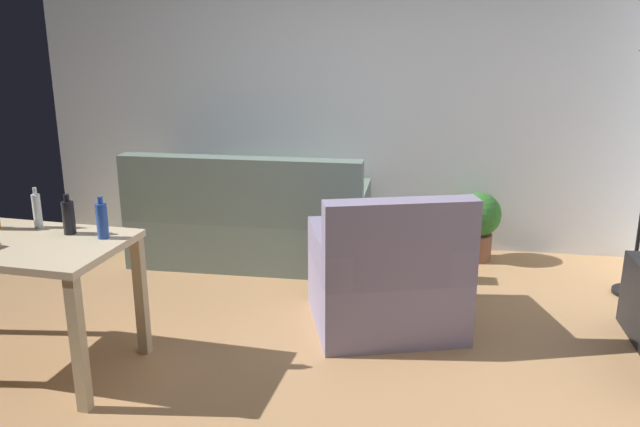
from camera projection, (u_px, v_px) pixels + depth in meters
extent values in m
cube|color=tan|center=(290.00, 362.00, 3.77)|extent=(5.20, 4.40, 0.02)
cube|color=silver|center=(340.00, 90.00, 5.48)|extent=(5.20, 0.10, 2.70)
cube|color=slate|center=(253.00, 235.00, 5.38)|extent=(1.88, 0.84, 0.40)
cube|color=slate|center=(240.00, 191.00, 4.93)|extent=(1.88, 0.16, 0.52)
cube|color=slate|center=(356.00, 203.00, 5.16)|extent=(0.16, 0.84, 0.22)
cube|color=slate|center=(152.00, 195.00, 5.42)|extent=(0.16, 0.84, 0.22)
cylinder|color=black|center=(631.00, 292.00, 4.70)|extent=(0.26, 0.26, 0.03)
cube|color=#C6B28E|center=(13.00, 244.00, 3.49)|extent=(1.25, 0.80, 0.04)
cube|color=tan|center=(79.00, 345.00, 3.18)|extent=(0.06, 0.06, 0.72)
cube|color=tan|center=(141.00, 296.00, 3.76)|extent=(0.06, 0.06, 0.72)
cylinder|color=brown|center=(477.00, 247.00, 5.36)|extent=(0.24, 0.24, 0.22)
sphere|color=#2D6B28|center=(479.00, 214.00, 5.28)|extent=(0.36, 0.36, 0.36)
cube|color=gray|center=(385.00, 294.00, 4.19)|extent=(1.10, 1.06, 0.40)
cube|color=slate|center=(400.00, 244.00, 3.74)|extent=(0.91, 0.41, 0.52)
cube|color=gray|center=(442.00, 246.00, 4.15)|extent=(0.40, 0.85, 0.22)
cube|color=gray|center=(328.00, 252.00, 4.06)|extent=(0.40, 0.85, 0.22)
cylinder|color=silver|center=(37.00, 211.00, 3.68)|extent=(0.05, 0.05, 0.20)
cylinder|color=silver|center=(35.00, 191.00, 3.65)|extent=(0.02, 0.02, 0.04)
cylinder|color=black|center=(69.00, 218.00, 3.57)|extent=(0.07, 0.07, 0.18)
cylinder|color=black|center=(66.00, 198.00, 3.54)|extent=(0.03, 0.03, 0.04)
cylinder|color=#2347A3|center=(102.00, 221.00, 3.50)|extent=(0.06, 0.06, 0.19)
cylinder|color=#2347A3|center=(100.00, 200.00, 3.47)|extent=(0.03, 0.03, 0.04)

